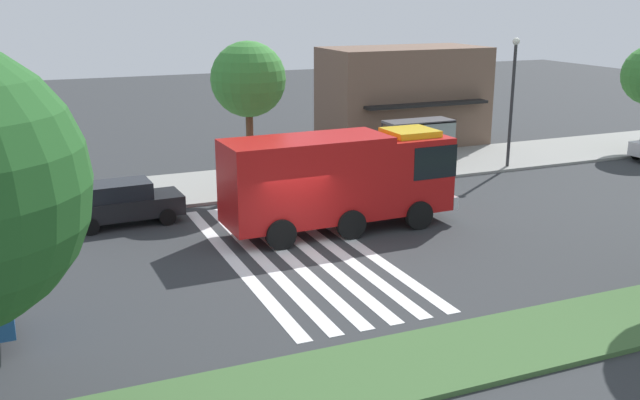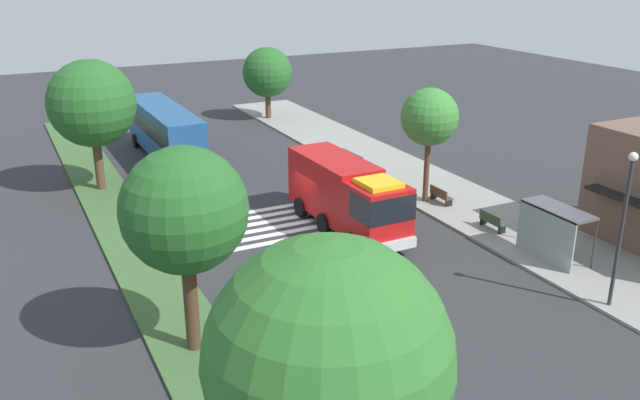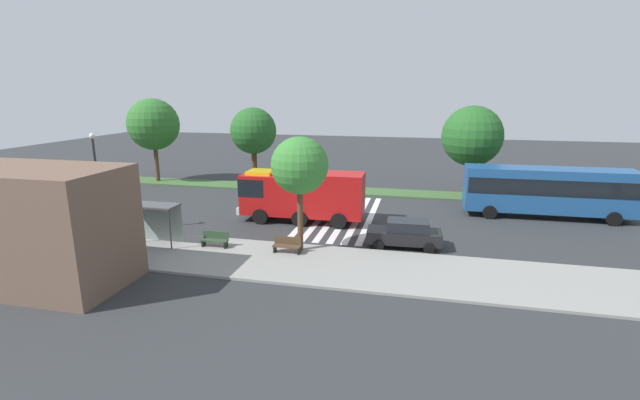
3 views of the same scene
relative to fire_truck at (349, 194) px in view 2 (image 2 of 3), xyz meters
The scene contains 16 objects.
ground_plane 3.72m from the fire_truck, 141.59° to the right, with size 120.00×120.00×0.00m, color #2D3033.
sidewalk 8.50m from the fire_truck, 107.13° to the left, with size 60.00×5.66×0.14m, color gray.
median_strip 10.89m from the fire_truck, 103.14° to the right, with size 60.00×3.00×0.14m, color #3D6033.
crosswalk 3.88m from the fire_truck, 144.16° to the right, with size 4.95×12.59×0.01m.
fire_truck is the anchor object (origin of this frame).
parked_car_west 8.68m from the fire_truck, 153.31° to the left, with size 4.46×2.14×1.68m.
transit_bus 18.30m from the fire_truck, 163.89° to the right, with size 11.76×2.98×3.70m.
bus_stop_shelter 9.94m from the fire_truck, 42.51° to the left, with size 3.50×1.40×2.46m.
bench_near_shelter 7.62m from the fire_truck, 63.56° to the left, with size 1.60×0.50×0.90m.
bench_west_of_shelter 6.95m from the fire_truck, 99.83° to the left, with size 1.60×0.50×0.90m.
street_lamp 13.27m from the fire_truck, 25.54° to the left, with size 0.36×0.36×6.45m.
sidewalk_tree_far_west 26.56m from the fire_truck, 166.76° to the left, with size 4.29×4.29×6.17m.
sidewalk_tree_west 7.01m from the fire_truck, 106.35° to the left, with size 3.25×3.25×6.60m.
median_tree_far_west 16.63m from the fire_truck, 140.22° to the right, with size 5.16×5.16×7.85m.
median_tree_west 13.22m from the fire_truck, 54.62° to the right, with size 4.39×4.39×7.53m.
median_tree_center 21.20m from the fire_truck, 29.99° to the right, with size 5.14×5.14×8.33m.
Camera 2 is at (30.75, -13.76, 13.47)m, focal length 37.60 mm.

